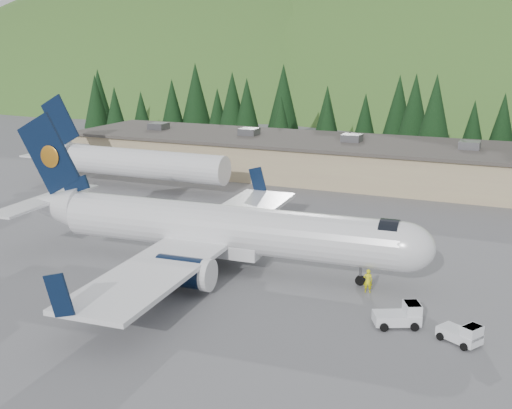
% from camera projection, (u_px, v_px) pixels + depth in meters
% --- Properties ---
extents(ground, '(600.00, 600.00, 0.00)m').
position_uv_depth(ground, '(227.00, 268.00, 52.90)').
color(ground, '#5B5B5F').
extents(airliner, '(36.80, 34.51, 12.22)m').
position_uv_depth(airliner, '(214.00, 229.00, 52.44)').
color(airliner, white).
rests_on(airliner, ground).
extents(second_airliner, '(27.50, 11.00, 10.05)m').
position_uv_depth(second_airliner, '(126.00, 161.00, 81.24)').
color(second_airliner, white).
rests_on(second_airliner, ground).
extents(baggage_tug_a, '(3.34, 2.74, 1.59)m').
position_uv_depth(baggage_tug_a, '(401.00, 316.00, 42.03)').
color(baggage_tug_a, white).
rests_on(baggage_tug_a, ground).
extents(baggage_tug_b, '(2.93, 2.50, 1.40)m').
position_uv_depth(baggage_tug_b, '(463.00, 334.00, 39.56)').
color(baggage_tug_b, white).
rests_on(baggage_tug_b, ground).
extents(terminal_building, '(71.00, 17.00, 6.10)m').
position_uv_depth(terminal_building, '(315.00, 157.00, 87.93)').
color(terminal_building, tan).
rests_on(terminal_building, ground).
extents(ramp_worker, '(0.74, 0.56, 1.84)m').
position_uv_depth(ramp_worker, '(368.00, 281.00, 47.54)').
color(ramp_worker, yellow).
rests_on(ramp_worker, ground).
extents(tree_line, '(111.48, 18.35, 13.42)m').
position_uv_depth(tree_line, '(367.00, 110.00, 106.34)').
color(tree_line, black).
rests_on(tree_line, ground).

